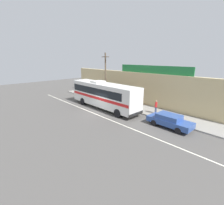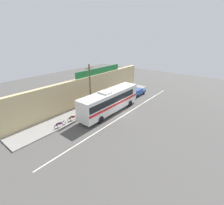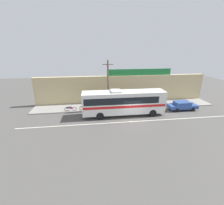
% 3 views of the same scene
% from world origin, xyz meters
% --- Properties ---
extents(ground_plane, '(70.00, 70.00, 0.00)m').
position_xyz_m(ground_plane, '(0.00, 0.00, 0.00)').
color(ground_plane, '#4F4C49').
extents(sidewalk_slab, '(30.00, 3.60, 0.14)m').
position_xyz_m(sidewalk_slab, '(0.00, 5.20, 0.07)').
color(sidewalk_slab, gray).
rests_on(sidewalk_slab, ground_plane).
extents(storefront_facade, '(30.00, 0.70, 4.80)m').
position_xyz_m(storefront_facade, '(0.00, 7.35, 2.40)').
color(storefront_facade, tan).
rests_on(storefront_facade, ground_plane).
extents(storefront_billboard, '(11.43, 0.12, 1.10)m').
position_xyz_m(storefront_billboard, '(2.91, 7.35, 5.35)').
color(storefront_billboard, '#1E7538').
rests_on(storefront_billboard, storefront_facade).
extents(road_center_stripe, '(30.00, 0.14, 0.01)m').
position_xyz_m(road_center_stripe, '(0.00, -0.80, 0.00)').
color(road_center_stripe, silver).
rests_on(road_center_stripe, ground_plane).
extents(intercity_bus, '(11.78, 2.62, 3.78)m').
position_xyz_m(intercity_bus, '(-1.07, 1.60, 2.07)').
color(intercity_bus, silver).
rests_on(intercity_bus, ground_plane).
extents(parked_car, '(4.48, 1.86, 1.37)m').
position_xyz_m(parked_car, '(8.63, 2.29, 0.74)').
color(parked_car, '#2D4C93').
rests_on(parked_car, ground_plane).
extents(utility_pole, '(1.60, 0.22, 7.54)m').
position_xyz_m(utility_pole, '(-3.01, 3.79, 4.04)').
color(utility_pole, brown).
rests_on(utility_pole, sidewalk_slab).
extents(motorcycle_orange, '(1.84, 0.56, 0.94)m').
position_xyz_m(motorcycle_orange, '(-8.87, 3.79, 0.57)').
color(motorcycle_orange, black).
rests_on(motorcycle_orange, sidewalk_slab).
extents(motorcycle_red, '(1.93, 0.56, 0.94)m').
position_xyz_m(motorcycle_red, '(-6.59, 3.94, 0.57)').
color(motorcycle_red, black).
rests_on(motorcycle_red, sidewalk_slab).
extents(pedestrian_near_shop, '(0.30, 0.48, 1.70)m').
position_xyz_m(pedestrian_near_shop, '(5.56, 4.67, 1.13)').
color(pedestrian_near_shop, navy).
rests_on(pedestrian_near_shop, sidewalk_slab).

